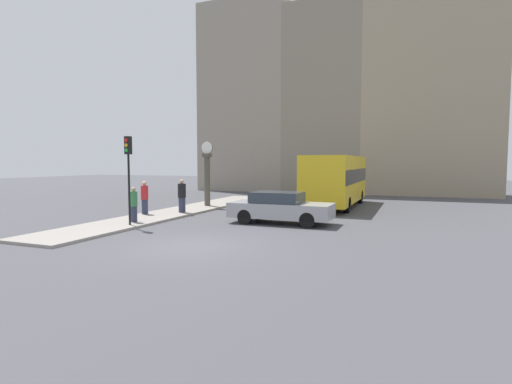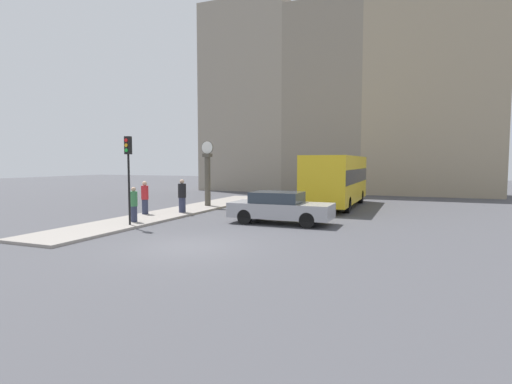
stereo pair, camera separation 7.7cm
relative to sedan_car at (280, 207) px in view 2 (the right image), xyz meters
name	(u,v)px [view 2 (the right image)]	position (x,y,z in m)	size (l,w,h in m)	color
ground_plane	(190,246)	(-1.18, -5.86, -0.74)	(120.00, 120.00, 0.00)	#47474C
sidewalk_corner	(182,211)	(-6.47, 2.02, -0.68)	(2.64, 19.76, 0.11)	gray
building_row	(336,98)	(-1.35, 20.18, 7.99)	(26.63, 5.00, 18.19)	gray
sedan_car	(280,207)	(0.00, 0.00, 0.00)	(4.64, 1.85, 1.45)	#9E9EA3
bus_distant	(337,178)	(1.11, 7.84, 1.06)	(2.58, 9.01, 3.17)	gold
traffic_light_near	(128,162)	(-5.68, -3.40, 2.08)	(0.26, 0.24, 3.78)	black
street_clock	(208,175)	(-6.25, 4.58, 1.27)	(0.81, 0.47, 4.00)	#4C473D
pedestrian_black_jacket	(182,196)	(-5.90, 1.11, 0.24)	(0.43, 0.43, 1.77)	#2D334C
pedestrian_red_top	(145,198)	(-7.30, -0.23, 0.22)	(0.37, 0.37, 1.71)	#2D334C
pedestrian_green_hoodie	(134,204)	(-6.04, -2.67, 0.16)	(0.33, 0.33, 1.58)	#2D334C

